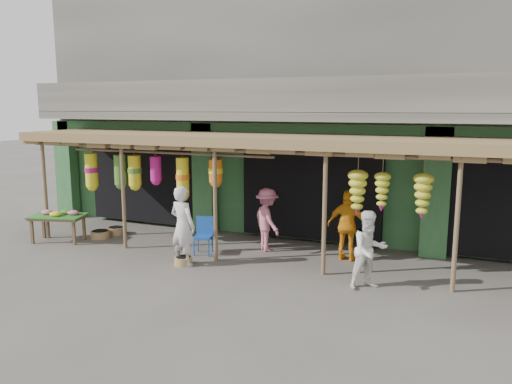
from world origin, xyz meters
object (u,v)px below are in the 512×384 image
at_px(flower_table, 59,217).
at_px(person_right, 369,250).
at_px(person_vendor, 348,226).
at_px(blue_chair, 204,233).
at_px(person_front, 183,226).
at_px(person_shopper, 267,220).

distance_m(flower_table, person_right, 7.97).
bearing_deg(person_right, person_vendor, 75.74).
height_order(person_right, person_vendor, person_vendor).
distance_m(blue_chair, person_front, 1.04).
height_order(person_front, person_vendor, person_front).
height_order(flower_table, blue_chair, blue_chair).
bearing_deg(person_shopper, person_vendor, -137.97).
distance_m(flower_table, person_vendor, 7.32).
relative_size(flower_table, person_shopper, 1.00).
height_order(blue_chair, person_right, person_right).
height_order(blue_chair, person_front, person_front).
xyz_separation_m(flower_table, person_vendor, (7.20, 1.31, 0.15)).
distance_m(person_vendor, person_shopper, 1.96).
height_order(flower_table, person_front, person_front).
distance_m(person_front, person_shopper, 2.18).
height_order(person_vendor, person_shopper, person_vendor).
bearing_deg(person_shopper, person_front, 96.41).
xyz_separation_m(flower_table, person_front, (3.97, -0.44, 0.23)).
bearing_deg(flower_table, blue_chair, -9.02).
bearing_deg(person_vendor, person_shopper, 3.14).
bearing_deg(person_front, person_right, -165.58).
bearing_deg(flower_table, person_right, -18.65).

